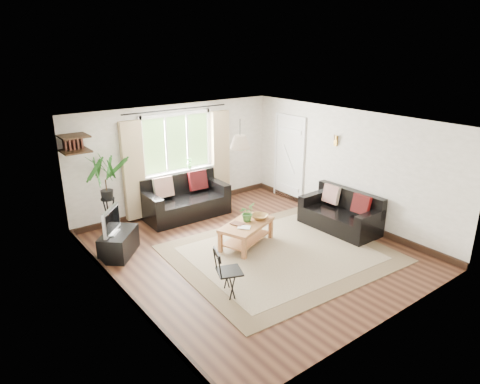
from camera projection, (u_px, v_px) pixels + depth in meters
floor at (253, 251)px, 7.93m from camera, size 5.50×5.50×0.00m
ceiling at (254, 122)px, 7.13m from camera, size 5.50×5.50×0.00m
wall_back at (177, 158)px, 9.60m from camera, size 5.00×0.02×2.40m
wall_front at (389, 246)px, 5.46m from camera, size 5.00×0.02×2.40m
wall_left at (118, 225)px, 6.10m from camera, size 0.02×5.50×2.40m
wall_right at (346, 166)px, 8.96m from camera, size 0.02×5.50×2.40m
rug at (280, 253)px, 7.82m from camera, size 3.89×3.39×0.02m
window at (177, 143)px, 9.45m from camera, size 2.50×0.16×2.16m
door at (289, 159)px, 10.28m from camera, size 0.06×0.96×2.06m
corner_shelf at (75, 144)px, 7.89m from camera, size 0.50×0.50×0.34m
pendant_lamp at (240, 139)px, 7.55m from camera, size 0.36×0.36×0.54m
wall_sconce at (335, 139)px, 8.96m from camera, size 0.12×0.12×0.28m
sofa_back at (185, 198)px, 9.40m from camera, size 1.85×0.96×0.86m
sofa_right at (340, 212)px, 8.74m from camera, size 1.63×0.84×0.76m
coffee_table at (246, 234)px, 8.08m from camera, size 1.26×0.97×0.46m
table_plant at (247, 213)px, 8.06m from camera, size 0.40×0.40×0.34m
bowl at (260, 217)px, 8.20m from camera, size 0.44×0.44×0.08m
book_a at (243, 229)px, 7.72m from camera, size 0.28×0.28×0.02m
book_b at (235, 225)px, 7.88m from camera, size 0.24×0.28×0.02m
tv_stand at (119, 243)px, 7.72m from camera, size 0.92×0.94×0.45m
tv at (111, 220)px, 7.51m from camera, size 0.60×0.62×0.50m
palm_stand at (107, 195)px, 8.42m from camera, size 0.71×0.71×1.61m
folding_chair at (229, 272)px, 6.44m from camera, size 0.52×0.52×0.77m
sill_plant at (189, 163)px, 9.69m from camera, size 0.14×0.10×0.27m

